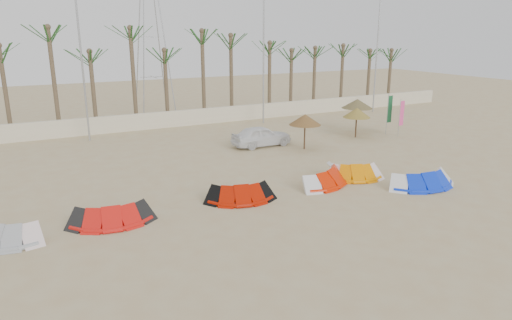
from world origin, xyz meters
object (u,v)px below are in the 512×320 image
kite_orange (352,170)px  parasol_mid (357,113)px  kite_red_mid (238,191)px  parasol_right (357,104)px  parasol_left (305,120)px  car (261,136)px  kite_grey (0,231)px  kite_blue (418,177)px  kite_red_left (110,212)px  kite_red_right (322,174)px

kite_orange → parasol_mid: bearing=49.3°
kite_red_mid → kite_orange: size_ratio=1.03×
kite_orange → parasol_right: 11.88m
parasol_left → car: bearing=136.5°
kite_grey → kite_blue: same height
kite_blue → parasol_right: size_ratio=1.48×
kite_grey → kite_red_left: size_ratio=1.03×
kite_red_left → kite_grey: bearing=179.1°
kite_orange → car: car is taller
kite_red_left → kite_red_mid: bearing=-0.7°
parasol_right → kite_red_mid: bearing=-147.8°
kite_red_left → parasol_mid: 20.32m
kite_grey → kite_orange: (16.31, -0.02, -0.00)m
parasol_left → parasol_mid: (5.22, 1.14, -0.14)m
kite_red_mid → parasol_mid: parasol_mid is taller
kite_blue → parasol_right: parasol_right is taller
parasol_right → car: parasol_right is taller
kite_blue → car: (-3.11, 10.86, 0.27)m
parasol_right → car: 8.70m
parasol_left → car: 3.20m
kite_red_left → kite_blue: bearing=-9.6°
parasol_left → parasol_mid: size_ratio=1.06×
kite_red_left → kite_red_mid: same height
parasol_right → kite_red_left: bearing=-155.9°
kite_grey → kite_red_right: same height
kite_grey → parasol_mid: (22.74, 7.46, 1.40)m
kite_blue → car: size_ratio=0.93×
kite_red_left → parasol_left: size_ratio=1.50×
parasol_right → car: (-8.55, -0.56, -1.50)m
car → parasol_mid: bearing=-97.9°
parasol_left → parasol_right: parasol_right is taller
kite_red_mid → parasol_right: 17.03m
kite_grey → parasol_left: (17.52, 6.32, 1.54)m
kite_red_left → parasol_mid: bearing=21.8°
kite_red_right → kite_orange: same height
kite_orange → kite_red_left: bearing=-179.8°
kite_red_left → car: (11.47, 8.40, 0.28)m
kite_grey → kite_red_left: (3.92, -0.06, 0.00)m
kite_grey → kite_red_mid: same height
kite_red_mid → car: 10.26m
parasol_left → kite_red_mid: bearing=-140.8°
parasol_right → kite_red_right: bearing=-137.1°
kite_red_mid → parasol_right: size_ratio=1.34×
kite_red_left → kite_red_right: (10.57, 0.19, 0.00)m
kite_grey → parasol_mid: size_ratio=1.65×
kite_red_mid → kite_orange: 6.70m
kite_orange → parasol_left: size_ratio=1.44×
kite_red_right → kite_orange: (1.82, -0.15, -0.01)m
kite_red_left → kite_blue: 14.79m
kite_grey → parasol_left: parasol_left is taller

